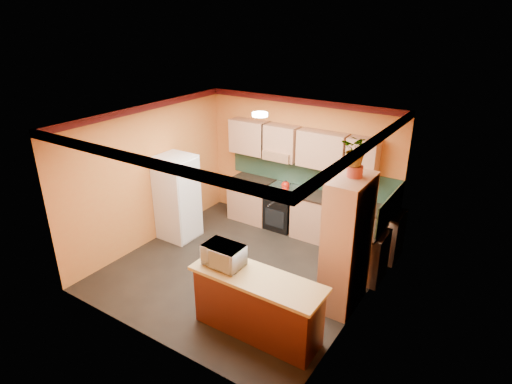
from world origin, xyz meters
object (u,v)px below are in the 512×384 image
stove (282,207)px  breakfast_bar (257,307)px  pantry (347,244)px  microwave (224,255)px  base_cabinets_back (309,215)px  fridge (177,197)px

stove → breakfast_bar: 3.27m
pantry → breakfast_bar: (-0.74, -1.29, -0.61)m
microwave → stove: bearing=104.1°
stove → pantry: pantry is taller
pantry → base_cabinets_back: bearing=130.3°
stove → breakfast_bar: stove is taller
stove → fridge: bearing=-136.3°
microwave → base_cabinets_back: bearing=92.4°
fridge → microwave: size_ratio=3.05×
breakfast_bar → microwave: (-0.56, 0.00, 0.64)m
pantry → fridge: bearing=176.3°
base_cabinets_back → pantry: 2.31m
base_cabinets_back → breakfast_bar: (0.70, -2.99, 0.00)m
fridge → microwave: fridge is taller
stove → base_cabinets_back: bearing=0.0°
pantry → microwave: bearing=-135.4°
stove → fridge: size_ratio=0.54×
breakfast_bar → microwave: size_ratio=3.23×
fridge → pantry: bearing=-3.7°
base_cabinets_back → microwave: bearing=-87.3°
pantry → microwave: 1.83m
stove → breakfast_bar: (1.32, -2.99, -0.02)m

